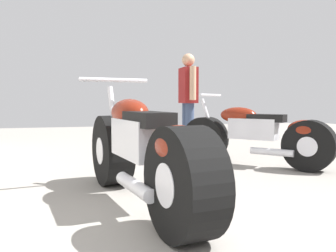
# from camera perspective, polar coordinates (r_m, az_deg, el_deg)

# --- Properties ---
(ground_plane) EXTENTS (16.18, 16.18, 0.00)m
(ground_plane) POSITION_cam_1_polar(r_m,az_deg,el_deg) (3.75, 0.75, -8.70)
(ground_plane) COLOR gray
(motorcycle_maroon_cruiser) EXTENTS (0.74, 2.25, 1.05)m
(motorcycle_maroon_cruiser) POSITION_cam_1_polar(r_m,az_deg,el_deg) (2.77, -4.36, -4.22)
(motorcycle_maroon_cruiser) COLOR black
(motorcycle_maroon_cruiser) RESTS_ON ground_plane
(motorcycle_black_naked) EXTENTS (1.46, 1.63, 0.92)m
(motorcycle_black_naked) POSITION_cam_1_polar(r_m,az_deg,el_deg) (4.67, 13.91, -1.58)
(motorcycle_black_naked) COLOR black
(motorcycle_black_naked) RESTS_ON ground_plane
(mechanic_in_blue) EXTENTS (0.25, 0.66, 1.63)m
(mechanic_in_blue) POSITION_cam_1_polar(r_m,az_deg,el_deg) (6.16, 3.24, 4.95)
(mechanic_in_blue) COLOR #384766
(mechanic_in_blue) RESTS_ON ground_plane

